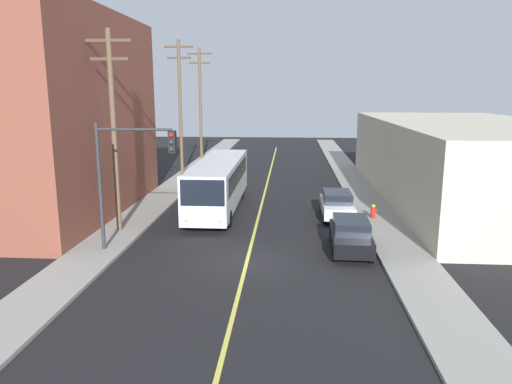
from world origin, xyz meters
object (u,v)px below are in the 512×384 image
(utility_pole_near, at_px, (113,123))
(traffic_signal_left_corner, at_px, (131,163))
(utility_pole_mid, at_px, (180,103))
(city_bus, at_px, (219,182))
(utility_pole_far, at_px, (200,102))
(parked_car_black, at_px, (351,235))
(parked_car_white, at_px, (337,204))
(fire_hydrant, at_px, (373,211))

(utility_pole_near, distance_m, traffic_signal_left_corner, 4.10)
(utility_pole_near, bearing_deg, utility_pole_mid, 90.98)
(city_bus, relative_size, utility_pole_far, 1.05)
(parked_car_black, relative_size, traffic_signal_left_corner, 0.74)
(parked_car_white, bearing_deg, parked_car_black, -89.40)
(fire_hydrant, bearing_deg, utility_pole_far, 124.27)
(parked_car_white, xyz_separation_m, traffic_signal_left_corner, (-10.16, -7.22, 3.46))
(traffic_signal_left_corner, relative_size, fire_hydrant, 7.14)
(parked_car_black, relative_size, utility_pole_far, 0.38)
(parked_car_white, xyz_separation_m, utility_pole_far, (-11.93, 20.07, 5.64))
(city_bus, xyz_separation_m, utility_pole_near, (-4.66, -5.57, 4.09))
(traffic_signal_left_corner, xyz_separation_m, fire_hydrant, (12.26, 6.71, -3.72))
(traffic_signal_left_corner, distance_m, fire_hydrant, 14.46)
(city_bus, xyz_separation_m, parked_car_white, (7.43, -1.60, -0.98))
(fire_hydrant, bearing_deg, parked_car_black, -109.22)
(parked_car_black, relative_size, utility_pole_near, 0.42)
(utility_pole_near, relative_size, traffic_signal_left_corner, 1.75)
(parked_car_white, height_order, utility_pole_near, utility_pole_near)
(city_bus, distance_m, traffic_signal_left_corner, 9.56)
(utility_pole_mid, distance_m, traffic_signal_left_corner, 20.43)
(utility_pole_mid, relative_size, fire_hydrant, 13.87)
(utility_pole_far, bearing_deg, traffic_signal_left_corner, -86.30)
(utility_pole_mid, xyz_separation_m, utility_pole_far, (0.45, 7.10, -0.02))
(city_bus, relative_size, traffic_signal_left_corner, 2.03)
(parked_car_black, xyz_separation_m, fire_hydrant, (2.03, 5.83, -0.26))
(utility_pole_mid, height_order, traffic_signal_left_corner, utility_pole_mid)
(parked_car_white, height_order, utility_pole_far, utility_pole_far)
(parked_car_white, relative_size, utility_pole_far, 0.38)
(parked_car_white, height_order, traffic_signal_left_corner, traffic_signal_left_corner)
(city_bus, bearing_deg, fire_hydrant, -12.48)
(parked_car_black, bearing_deg, parked_car_white, 90.60)
(parked_car_white, xyz_separation_m, fire_hydrant, (2.10, -0.51, -0.26))
(traffic_signal_left_corner, bearing_deg, city_bus, 72.79)
(utility_pole_near, relative_size, utility_pole_far, 0.90)
(utility_pole_far, xyz_separation_m, traffic_signal_left_corner, (1.77, -27.30, -2.18))
(city_bus, height_order, parked_car_white, city_bus)
(parked_car_black, xyz_separation_m, utility_pole_far, (-11.99, 26.41, 5.64))
(parked_car_black, xyz_separation_m, parked_car_white, (-0.07, 6.34, 0.00))
(city_bus, xyz_separation_m, utility_pole_mid, (-4.95, 11.37, 4.69))
(utility_pole_near, distance_m, fire_hydrant, 15.54)
(utility_pole_mid, xyz_separation_m, traffic_signal_left_corner, (2.21, -20.19, -2.20))
(utility_pole_near, xyz_separation_m, fire_hydrant, (14.18, 3.46, -5.33))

